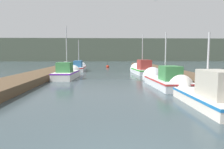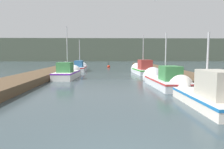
# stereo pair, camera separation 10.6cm
# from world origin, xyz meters

# --- Properties ---
(dock_left) EXTENTS (2.67, 40.00, 0.51)m
(dock_left) POSITION_xyz_m (-6.19, 16.00, 0.25)
(dock_left) COLOR brown
(dock_left) RESTS_ON ground_plane
(dock_right) EXTENTS (2.67, 40.00, 0.51)m
(dock_right) POSITION_xyz_m (6.19, 16.00, 0.25)
(dock_right) COLOR brown
(dock_right) RESTS_ON ground_plane
(distant_shore_ridge) EXTENTS (120.00, 16.00, 7.26)m
(distant_shore_ridge) POSITION_xyz_m (0.00, 68.16, 3.63)
(distant_shore_ridge) COLOR #4C5647
(distant_shore_ridge) RESTS_ON ground_plane
(fishing_boat_0) EXTENTS (1.61, 5.16, 3.48)m
(fishing_boat_0) POSITION_xyz_m (3.79, 5.28, 0.42)
(fishing_boat_0) COLOR silver
(fishing_boat_0) RESTS_ON ground_plane
(fishing_boat_1) EXTENTS (1.99, 5.58, 4.09)m
(fishing_boat_1) POSITION_xyz_m (3.52, 10.24, 0.38)
(fishing_boat_1) COLOR silver
(fishing_boat_1) RESTS_ON ground_plane
(fishing_boat_2) EXTENTS (1.80, 4.93, 4.95)m
(fishing_boat_2) POSITION_xyz_m (-3.73, 14.67, 0.45)
(fishing_boat_2) COLOR silver
(fishing_boat_2) RESTS_ON ground_plane
(fishing_boat_3) EXTENTS (2.04, 5.08, 4.77)m
(fishing_boat_3) POSITION_xyz_m (3.65, 18.86, 0.46)
(fishing_boat_3) COLOR silver
(fishing_boat_3) RESTS_ON ground_plane
(fishing_boat_4) EXTENTS (1.68, 6.14, 4.42)m
(fishing_boat_4) POSITION_xyz_m (-3.80, 23.34, 0.41)
(fishing_boat_4) COLOR silver
(fishing_boat_4) RESTS_ON ground_plane
(mooring_piling_0) EXTENTS (0.23, 0.23, 1.13)m
(mooring_piling_0) POSITION_xyz_m (-5.09, 16.82, 0.57)
(mooring_piling_0) COLOR #473523
(mooring_piling_0) RESTS_ON ground_plane
(mooring_piling_1) EXTENTS (0.33, 0.33, 1.25)m
(mooring_piling_1) POSITION_xyz_m (-5.07, 20.81, 0.63)
(mooring_piling_1) COLOR #473523
(mooring_piling_1) RESTS_ON ground_plane
(channel_buoy) EXTENTS (0.49, 0.49, 0.99)m
(channel_buoy) POSITION_xyz_m (0.04, 29.27, 0.14)
(channel_buoy) COLOR red
(channel_buoy) RESTS_ON ground_plane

